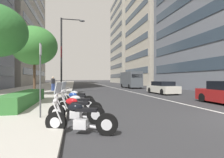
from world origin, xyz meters
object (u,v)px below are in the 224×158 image
object	(u,v)px
street_lamp_with_banners	(65,48)
street_tree_far_plaza	(34,46)
motorcycle_second_in_row	(79,106)
pedestrian_on_plaza	(53,84)
motorcycle_far_end_row	(76,99)
parking_sign_by_curb	(40,73)
motorcycle_nearest_camera	(75,111)
motorcycle_by_sign_pole	(75,102)
delivery_van_ahead	(131,79)
car_lead_in_lane	(163,88)
motorcycle_under_tarp	(80,120)

from	to	relation	value
street_lamp_with_banners	street_tree_far_plaza	distance (m)	3.68
motorcycle_second_in_row	pedestrian_on_plaza	size ratio (longest dim) A/B	1.17
motorcycle_far_end_row	street_lamp_with_banners	xyz separation A→B (m)	(8.82, 1.10, 4.48)
parking_sign_by_curb	street_lamp_with_banners	world-z (taller)	street_lamp_with_banners
motorcycle_nearest_camera	pedestrian_on_plaza	world-z (taller)	pedestrian_on_plaza
motorcycle_second_in_row	street_tree_far_plaza	size ratio (longest dim) A/B	0.33
motorcycle_nearest_camera	street_tree_far_plaza	bearing A→B (deg)	-47.23
pedestrian_on_plaza	motorcycle_by_sign_pole	bearing A→B (deg)	150.93
motorcycle_far_end_row	delivery_van_ahead	xyz separation A→B (m)	(19.12, -9.51, 1.06)
motorcycle_nearest_camera	motorcycle_by_sign_pole	bearing A→B (deg)	-66.81
car_lead_in_lane	pedestrian_on_plaza	size ratio (longest dim) A/B	2.47
street_lamp_with_banners	delivery_van_ahead	bearing A→B (deg)	-45.83
motorcycle_under_tarp	pedestrian_on_plaza	bearing A→B (deg)	-59.88
motorcycle_nearest_camera	motorcycle_far_end_row	distance (m)	3.99
motorcycle_under_tarp	motorcycle_far_end_row	distance (m)	5.39
motorcycle_far_end_row	street_tree_far_plaza	size ratio (longest dim) A/B	0.33
motorcycle_second_in_row	car_lead_in_lane	xyz separation A→B (m)	(9.60, -9.07, 0.23)
motorcycle_second_in_row	pedestrian_on_plaza	world-z (taller)	pedestrian_on_plaza
car_lead_in_lane	street_tree_far_plaza	size ratio (longest dim) A/B	0.70
motorcycle_second_in_row	pedestrian_on_plaza	distance (m)	15.00
motorcycle_by_sign_pole	delivery_van_ahead	world-z (taller)	delivery_van_ahead
motorcycle_nearest_camera	motorcycle_by_sign_pole	size ratio (longest dim) A/B	1.03
motorcycle_second_in_row	delivery_van_ahead	xyz separation A→B (m)	(21.80, -9.44, 1.08)
street_tree_far_plaza	pedestrian_on_plaza	bearing A→B (deg)	-8.63
motorcycle_far_end_row	delivery_van_ahead	distance (m)	21.38
motorcycle_under_tarp	street_tree_far_plaza	distance (m)	12.75
motorcycle_far_end_row	parking_sign_by_curb	bearing A→B (deg)	96.37
parking_sign_by_curb	street_lamp_with_banners	size ratio (longest dim) A/B	0.36
motorcycle_far_end_row	street_tree_far_plaza	distance (m)	8.19
motorcycle_second_in_row	delivery_van_ahead	size ratio (longest dim) A/B	0.33
motorcycle_far_end_row	street_tree_far_plaza	world-z (taller)	street_tree_far_plaza
motorcycle_nearest_camera	motorcycle_far_end_row	bearing A→B (deg)	-67.59
delivery_van_ahead	street_lamp_with_banners	world-z (taller)	street_lamp_with_banners
delivery_van_ahead	street_lamp_with_banners	xyz separation A→B (m)	(-10.30, 10.60, 3.41)
motorcycle_second_in_row	motorcycle_by_sign_pole	distance (m)	1.32
motorcycle_under_tarp	street_lamp_with_banners	size ratio (longest dim) A/B	0.26
street_lamp_with_banners	motorcycle_nearest_camera	bearing A→B (deg)	-175.52
motorcycle_nearest_camera	motorcycle_by_sign_pole	xyz separation A→B (m)	(2.62, -0.03, -0.00)
street_lamp_with_banners	parking_sign_by_curb	bearing A→B (deg)	178.70
motorcycle_under_tarp	motorcycle_far_end_row	size ratio (longest dim) A/B	1.06
parking_sign_by_curb	motorcycle_nearest_camera	bearing A→B (deg)	-110.94
motorcycle_nearest_camera	car_lead_in_lane	bearing A→B (deg)	-106.51
motorcycle_by_sign_pole	parking_sign_by_curb	size ratio (longest dim) A/B	0.71
motorcycle_by_sign_pole	pedestrian_on_plaza	xyz separation A→B (m)	(13.42, 2.61, 0.58)
motorcycle_second_in_row	parking_sign_by_curb	bearing A→B (deg)	45.86
motorcycle_far_end_row	motorcycle_under_tarp	bearing A→B (deg)	118.41
motorcycle_by_sign_pole	motorcycle_far_end_row	world-z (taller)	motorcycle_by_sign_pole
street_tree_far_plaza	motorcycle_far_end_row	bearing A→B (deg)	-149.69
motorcycle_nearest_camera	pedestrian_on_plaza	distance (m)	16.26
motorcycle_far_end_row	pedestrian_on_plaza	distance (m)	12.36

